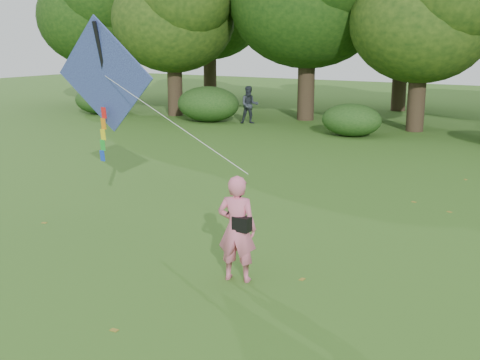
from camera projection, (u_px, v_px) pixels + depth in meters
The scene contains 7 objects.
ground at pixel (213, 294), 10.14m from camera, with size 100.00×100.00×0.00m, color #265114.
man_kite_flyer at pixel (237, 229), 10.54m from camera, with size 0.70×0.46×1.91m, color #DF6888.
bystander_left at pixel (249, 105), 30.01m from camera, with size 0.91×0.71×1.88m, color #292F37.
crossbody_bag at pixel (242, 223), 10.43m from camera, with size 0.43×0.20×0.73m.
flying_kite at pixel (105, 77), 13.84m from camera, with size 6.30×2.32×3.39m.
shrub_band at pixel (431, 121), 25.00m from camera, with size 39.15×3.22×1.88m.
fallen_leaves at pixel (406, 226), 13.78m from camera, with size 10.96×12.92×0.01m.
Camera 1 is at (5.23, -7.84, 4.23)m, focal length 45.00 mm.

